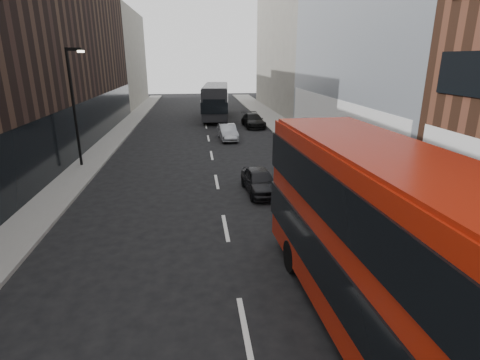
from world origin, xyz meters
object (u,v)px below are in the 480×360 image
object	(u,v)px
red_bus	(397,251)
car_c	(253,120)
grey_bus	(216,100)
car_a	(260,181)
street_lamp	(74,100)
car_b	(228,132)

from	to	relation	value
red_bus	car_c	size ratio (longest dim) A/B	2.55
grey_bus	car_a	world-z (taller)	grey_bus
red_bus	grey_bus	xyz separation A→B (m)	(-1.80, 36.55, -0.57)
street_lamp	red_bus	distance (m)	20.56
car_a	car_b	bearing A→B (deg)	88.42
street_lamp	grey_bus	xyz separation A→B (m)	(9.58, 19.51, -2.18)
street_lamp	car_b	bearing A→B (deg)	36.67
red_bus	car_a	world-z (taller)	red_bus
car_a	grey_bus	bearing A→B (deg)	87.97
street_lamp	red_bus	bearing A→B (deg)	-56.26
red_bus	car_c	distance (m)	30.30
red_bus	car_b	xyz separation A→B (m)	(-1.56, 24.36, -1.94)
red_bus	car_b	size ratio (longest dim) A/B	3.00
street_lamp	red_bus	size ratio (longest dim) A/B	0.60
grey_bus	car_a	xyz separation A→B (m)	(0.72, -25.51, -1.37)
street_lamp	car_a	world-z (taller)	street_lamp
street_lamp	grey_bus	world-z (taller)	street_lamp
red_bus	car_b	bearing A→B (deg)	91.15
car_a	car_b	world-z (taller)	car_b
grey_bus	street_lamp	bearing A→B (deg)	-111.10
grey_bus	car_b	world-z (taller)	grey_bus
street_lamp	grey_bus	distance (m)	21.85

